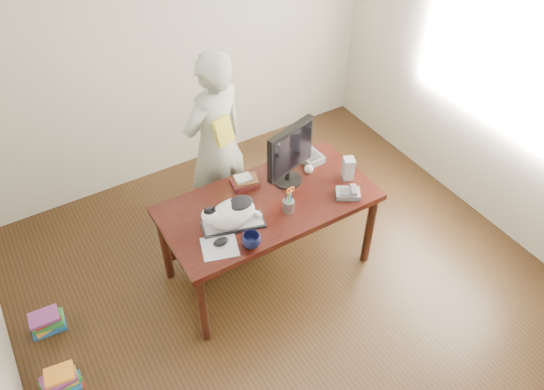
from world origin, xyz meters
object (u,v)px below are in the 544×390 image
Objects in this scene: cat at (231,213)px; speaker at (348,168)px; coffee_mug at (251,241)px; book_stack at (245,181)px; mouse at (221,242)px; book_pile_a at (62,381)px; calculator at (310,157)px; book_pile_b at (47,321)px; phone at (349,193)px; baseball at (309,169)px; monitor at (290,152)px; desk at (263,209)px; pen_cup at (289,205)px; person at (216,144)px; keyboard at (233,224)px.

cat reaches higher than speaker.
coffee_mug is 0.58× the size of book_stack.
mouse is 0.47× the size of book_pile_a.
book_pile_b is at bearing 174.60° from calculator.
baseball is at bearing 139.00° from phone.
monitor is 2.81× the size of speaker.
desk is at bearing -8.97° from book_pile_b.
coffee_mug is 1.60m from book_pile_a.
monitor is at bearing -156.35° from calculator.
mouse is at bearing -124.95° from cat.
desk is 0.26m from book_stack.
pen_cup is 0.57m from mouse.
mouse is 0.97× the size of coffee_mug.
speaker reaches higher than book_stack.
monitor reaches higher than pen_cup.
book_stack is at bearing 137.69° from monitor.
baseball is 0.04× the size of person.
coffee_mug is (-0.40, -0.16, -0.01)m from pen_cup.
coffee_mug is at bearing -17.54° from mouse.
cat is at bearing 54.42° from person.
coffee_mug is (0.03, -0.24, -0.08)m from cat.
phone is (0.87, 0.06, -0.02)m from coffee_mug.
desk is at bearing 40.60° from cat.
monitor is 4.03× the size of mouse.
desk is 3.67× the size of cat.
baseball is at bearing 30.60° from keyboard.
phone reaches higher than book_pile_a.
phone is (0.29, -0.36, -0.26)m from monitor.
book_pile_b is at bearing 154.28° from coffee_mug.
book_stack reaches higher than calculator.
book_pile_b is at bearing 178.00° from cat.
cat is 0.27× the size of person.
cat reaches higher than book_pile_b.
monitor is 0.53m from phone.
calculator is 0.84× the size of book_pile_b.
book_pile_b is at bearing -2.42° from person.
person is at bearing 98.88° from monitor.
book_pile_a is (-1.82, -0.04, -0.72)m from pen_cup.
book_stack is at bearing 108.58° from desk.
monitor is at bearing 6.05° from desk.
desk is 0.72m from speaker.
cat is 1.61× the size of book_pile_a.
mouse is 1.43m from book_pile_a.
person is 1.87m from book_pile_b.
book_stack is 0.50m from person.
pen_cup is at bearing 5.65° from cat.
pen_cup is 1.02× the size of phone.
book_pile_a is at bearing 175.11° from coffee_mug.
coffee_mug is (-0.33, -0.40, 0.20)m from desk.
keyboard is 0.12m from cat.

